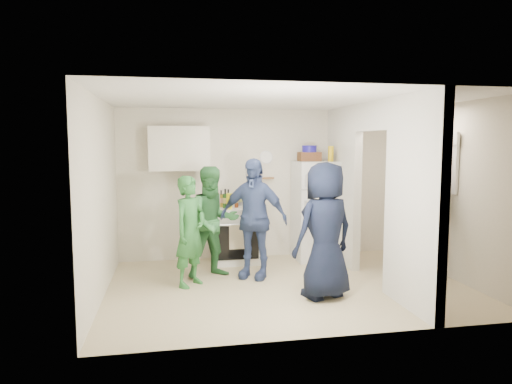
{
  "coord_description": "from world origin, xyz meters",
  "views": [
    {
      "loc": [
        -1.54,
        -5.86,
        1.92
      ],
      "look_at": [
        -0.37,
        0.4,
        1.25
      ],
      "focal_mm": 32.0,
      "sensor_mm": 36.0,
      "label": 1
    }
  ],
  "objects_px": {
    "stove": "(235,235)",
    "person_navy": "(325,230)",
    "blue_bowl": "(309,149)",
    "yellow_cup_stack_top": "(331,154)",
    "person_denim": "(253,218)",
    "person_green_left": "(190,231)",
    "fridge": "(315,211)",
    "wicker_basket": "(309,157)",
    "person_nook": "(414,212)",
    "person_green_center": "(213,222)"
  },
  "relations": [
    {
      "from": "person_green_left",
      "to": "person_green_center",
      "type": "xyz_separation_m",
      "value": [
        0.35,
        0.37,
        0.05
      ]
    },
    {
      "from": "person_green_center",
      "to": "blue_bowl",
      "type": "bearing_deg",
      "value": 9.62
    },
    {
      "from": "stove",
      "to": "yellow_cup_stack_top",
      "type": "xyz_separation_m",
      "value": [
        1.57,
        -0.13,
        1.31
      ]
    },
    {
      "from": "person_denim",
      "to": "person_green_left",
      "type": "bearing_deg",
      "value": -135.38
    },
    {
      "from": "blue_bowl",
      "to": "yellow_cup_stack_top",
      "type": "xyz_separation_m",
      "value": [
        0.32,
        -0.15,
        -0.08
      ]
    },
    {
      "from": "yellow_cup_stack_top",
      "to": "person_green_left",
      "type": "height_order",
      "value": "yellow_cup_stack_top"
    },
    {
      "from": "person_denim",
      "to": "person_nook",
      "type": "xyz_separation_m",
      "value": [
        2.31,
        -0.34,
        0.08
      ]
    },
    {
      "from": "fridge",
      "to": "person_green_center",
      "type": "bearing_deg",
      "value": -158.03
    },
    {
      "from": "yellow_cup_stack_top",
      "to": "person_nook",
      "type": "relative_size",
      "value": 0.13
    },
    {
      "from": "stove",
      "to": "person_denim",
      "type": "distance_m",
      "value": 0.98
    },
    {
      "from": "blue_bowl",
      "to": "stove",
      "type": "bearing_deg",
      "value": -179.08
    },
    {
      "from": "person_green_center",
      "to": "wicker_basket",
      "type": "bearing_deg",
      "value": 9.62
    },
    {
      "from": "person_green_center",
      "to": "fridge",
      "type": "bearing_deg",
      "value": 7.0
    },
    {
      "from": "blue_bowl",
      "to": "person_green_left",
      "type": "xyz_separation_m",
      "value": [
        -2.01,
        -1.13,
        -1.1
      ]
    },
    {
      "from": "wicker_basket",
      "to": "person_green_center",
      "type": "height_order",
      "value": "wicker_basket"
    },
    {
      "from": "fridge",
      "to": "blue_bowl",
      "type": "bearing_deg",
      "value": 153.43
    },
    {
      "from": "stove",
      "to": "person_green_left",
      "type": "xyz_separation_m",
      "value": [
        -0.77,
        -1.11,
        0.3
      ]
    },
    {
      "from": "fridge",
      "to": "person_nook",
      "type": "bearing_deg",
      "value": -47.5
    },
    {
      "from": "fridge",
      "to": "wicker_basket",
      "type": "height_order",
      "value": "wicker_basket"
    },
    {
      "from": "stove",
      "to": "person_nook",
      "type": "height_order",
      "value": "person_nook"
    },
    {
      "from": "person_denim",
      "to": "fridge",
      "type": "bearing_deg",
      "value": 65.86
    },
    {
      "from": "stove",
      "to": "person_navy",
      "type": "distance_m",
      "value": 2.13
    },
    {
      "from": "yellow_cup_stack_top",
      "to": "person_denim",
      "type": "distance_m",
      "value": 1.85
    },
    {
      "from": "wicker_basket",
      "to": "person_denim",
      "type": "bearing_deg",
      "value": -140.75
    },
    {
      "from": "person_denim",
      "to": "blue_bowl",
      "type": "bearing_deg",
      "value": 69.81
    },
    {
      "from": "blue_bowl",
      "to": "person_green_center",
      "type": "xyz_separation_m",
      "value": [
        -1.67,
        -0.76,
        -1.04
      ]
    },
    {
      "from": "stove",
      "to": "person_navy",
      "type": "relative_size",
      "value": 0.53
    },
    {
      "from": "person_green_center",
      "to": "person_denim",
      "type": "bearing_deg",
      "value": -29.35
    },
    {
      "from": "stove",
      "to": "fridge",
      "type": "distance_m",
      "value": 1.4
    },
    {
      "from": "fridge",
      "to": "person_navy",
      "type": "height_order",
      "value": "person_navy"
    },
    {
      "from": "wicker_basket",
      "to": "person_green_center",
      "type": "distance_m",
      "value": 2.05
    },
    {
      "from": "person_green_center",
      "to": "person_navy",
      "type": "bearing_deg",
      "value": -57.27
    },
    {
      "from": "fridge",
      "to": "person_denim",
      "type": "relative_size",
      "value": 0.95
    },
    {
      "from": "yellow_cup_stack_top",
      "to": "person_denim",
      "type": "xyz_separation_m",
      "value": [
        -1.43,
        -0.76,
        -0.9
      ]
    },
    {
      "from": "fridge",
      "to": "person_green_center",
      "type": "distance_m",
      "value": 1.91
    },
    {
      "from": "blue_bowl",
      "to": "fridge",
      "type": "bearing_deg",
      "value": -26.57
    },
    {
      "from": "yellow_cup_stack_top",
      "to": "person_green_center",
      "type": "bearing_deg",
      "value": -162.86
    },
    {
      "from": "wicker_basket",
      "to": "blue_bowl",
      "type": "distance_m",
      "value": 0.13
    },
    {
      "from": "fridge",
      "to": "person_navy",
      "type": "relative_size",
      "value": 0.96
    },
    {
      "from": "person_green_center",
      "to": "person_denim",
      "type": "relative_size",
      "value": 0.93
    },
    {
      "from": "wicker_basket",
      "to": "person_green_left",
      "type": "distance_m",
      "value": 2.5
    },
    {
      "from": "person_green_left",
      "to": "person_nook",
      "type": "distance_m",
      "value": 3.22
    },
    {
      "from": "fridge",
      "to": "person_green_center",
      "type": "relative_size",
      "value": 1.02
    },
    {
      "from": "stove",
      "to": "person_denim",
      "type": "height_order",
      "value": "person_denim"
    },
    {
      "from": "fridge",
      "to": "person_denim",
      "type": "height_order",
      "value": "person_denim"
    },
    {
      "from": "person_nook",
      "to": "person_denim",
      "type": "bearing_deg",
      "value": -104.05
    },
    {
      "from": "person_denim",
      "to": "person_green_center",
      "type": "bearing_deg",
      "value": -163.82
    },
    {
      "from": "person_denim",
      "to": "person_navy",
      "type": "distance_m",
      "value": 1.25
    },
    {
      "from": "fridge",
      "to": "person_green_center",
      "type": "xyz_separation_m",
      "value": [
        -1.77,
        -0.71,
        -0.02
      ]
    },
    {
      "from": "stove",
      "to": "person_nook",
      "type": "xyz_separation_m",
      "value": [
        2.45,
        -1.23,
        0.49
      ]
    }
  ]
}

